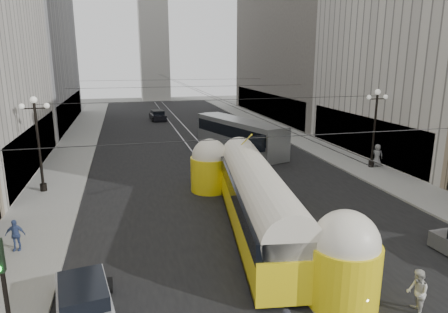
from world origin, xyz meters
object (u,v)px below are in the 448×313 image
streetcar (257,198)px  sedan_silver (84,303)px  pedestrian_crossing_b (417,292)px  pedestrian_sidewalk_left (15,235)px  city_bus (239,134)px  pedestrian_sidewalk_right (377,155)px

streetcar → sedan_silver: streetcar is taller
pedestrian_crossing_b → pedestrian_sidewalk_left: size_ratio=1.12×
city_bus → pedestrian_sidewalk_left: city_bus is taller
pedestrian_sidewalk_left → city_bus: bearing=54.9°
streetcar → pedestrian_sidewalk_left: bearing=178.8°
pedestrian_crossing_b → sedan_silver: bearing=-75.9°
streetcar → pedestrian_sidewalk_right: (13.67, 9.33, -0.72)m
streetcar → city_bus: 18.63m
streetcar → pedestrian_sidewalk_right: size_ratio=8.96×
streetcar → city_bus: (4.30, 18.13, -0.10)m
sedan_silver → pedestrian_sidewalk_left: 6.87m
sedan_silver → pedestrian_sidewalk_left: bearing=120.7°
streetcar → city_bus: size_ratio=1.31×
sedan_silver → pedestrian_sidewalk_right: 26.55m
city_bus → pedestrian_sidewalk_right: 12.87m
sedan_silver → pedestrian_sidewalk_left: size_ratio=2.99×
sedan_silver → pedestrian_sidewalk_left: (-3.51, 5.90, 0.29)m
pedestrian_crossing_b → pedestrian_sidewalk_left: bearing=-92.8°
pedestrian_crossing_b → pedestrian_sidewalk_right: pedestrian_sidewalk_right is taller
streetcar → pedestrian_crossing_b: streetcar is taller
streetcar → city_bus: bearing=76.6°
city_bus → sedan_silver: bearing=-117.8°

